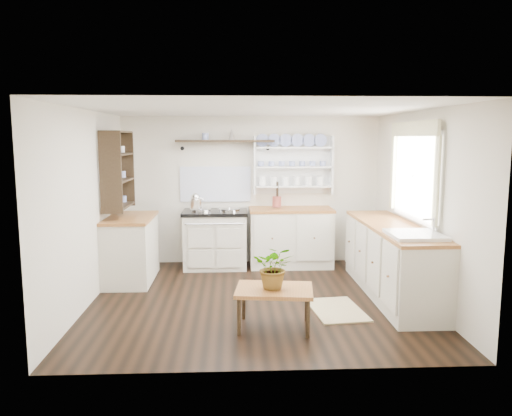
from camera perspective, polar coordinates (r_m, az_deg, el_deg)
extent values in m
cube|color=black|center=(6.24, 0.10, -10.38)|extent=(4.00, 3.80, 0.01)
cube|color=beige|center=(7.86, -0.56, 2.05)|extent=(4.00, 0.02, 2.30)
cube|color=beige|center=(6.39, 18.32, 0.25)|extent=(0.02, 3.80, 2.30)
cube|color=beige|center=(6.21, -18.67, 0.01)|extent=(0.02, 3.80, 2.30)
cube|color=white|center=(5.93, 0.10, 11.22)|extent=(4.00, 3.80, 0.01)
cube|color=white|center=(6.48, 17.65, 3.49)|extent=(0.04, 1.40, 1.00)
cube|color=white|center=(6.47, 17.49, 3.50)|extent=(0.02, 1.50, 1.10)
cube|color=#EDEDBE|center=(6.45, 17.54, 8.64)|extent=(0.04, 1.55, 0.18)
cube|color=beige|center=(7.65, -4.67, -3.75)|extent=(0.94, 0.61, 0.82)
cube|color=black|center=(7.57, -4.71, -0.50)|extent=(0.98, 0.65, 0.05)
cylinder|color=silver|center=(7.57, -6.34, -0.21)|extent=(0.32, 0.32, 0.03)
cylinder|color=silver|center=(7.56, -3.08, -0.19)|extent=(0.32, 0.32, 0.03)
cylinder|color=silver|center=(7.25, -4.79, -1.84)|extent=(0.84, 0.02, 0.02)
cube|color=beige|center=(7.72, 3.99, -3.42)|extent=(1.25, 0.60, 0.88)
cube|color=brown|center=(7.64, 4.02, -0.18)|extent=(1.27, 0.63, 0.04)
cube|color=beige|center=(6.51, 15.25, -5.85)|extent=(0.60, 2.40, 0.88)
cube|color=brown|center=(6.42, 15.39, -2.03)|extent=(0.62, 2.43, 0.04)
cube|color=white|center=(5.74, 17.67, -4.12)|extent=(0.55, 0.60, 0.28)
cylinder|color=silver|center=(5.78, 19.62, -2.11)|extent=(0.02, 0.02, 0.22)
cube|color=beige|center=(7.12, -14.10, -4.62)|extent=(0.60, 1.10, 0.88)
cube|color=brown|center=(7.04, -14.22, -1.12)|extent=(0.62, 1.13, 0.04)
cube|color=white|center=(7.86, 4.20, 4.95)|extent=(1.20, 0.03, 0.90)
cube|color=white|center=(7.77, 4.28, 4.92)|extent=(1.20, 0.22, 0.02)
cylinder|color=navy|center=(7.77, 4.29, 6.91)|extent=(0.20, 0.02, 0.20)
cube|color=black|center=(7.68, -3.55, 7.65)|extent=(1.50, 0.24, 0.04)
cone|color=black|center=(7.79, -8.35, 6.78)|extent=(0.06, 0.20, 0.06)
cone|color=black|center=(7.77, 1.30, 6.86)|extent=(0.06, 0.20, 0.06)
cube|color=black|center=(7.00, -15.53, 4.30)|extent=(0.28, 0.80, 1.05)
cylinder|color=brown|center=(7.68, 2.39, 0.72)|extent=(0.14, 0.14, 0.16)
cube|color=brown|center=(5.23, 2.10, -9.36)|extent=(0.85, 0.65, 0.04)
cylinder|color=black|center=(5.11, -1.95, -12.34)|extent=(0.04, 0.04, 0.39)
cylinder|color=black|center=(5.54, -1.43, -10.68)|extent=(0.04, 0.04, 0.39)
cylinder|color=black|center=(5.08, 5.95, -12.48)|extent=(0.04, 0.04, 0.39)
cylinder|color=black|center=(5.52, 5.82, -10.80)|extent=(0.04, 0.04, 0.39)
imported|color=#3F7233|center=(5.16, 2.12, -6.74)|extent=(0.47, 0.43, 0.45)
cube|color=#8C7951|center=(5.93, 9.20, -11.41)|extent=(0.64, 0.91, 0.02)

